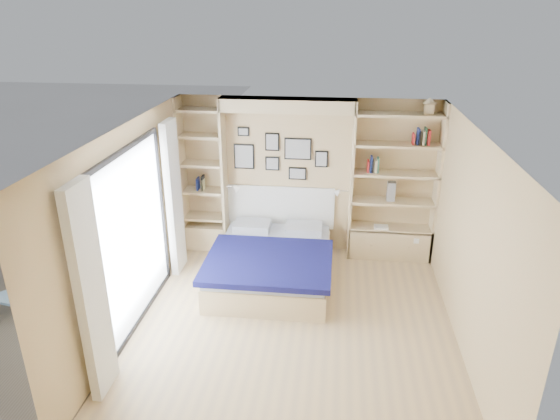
# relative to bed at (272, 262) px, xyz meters

# --- Properties ---
(ground) EXTENTS (4.50, 4.50, 0.00)m
(ground) POSITION_rel_bed_xyz_m (0.42, -1.14, -0.28)
(ground) COLOR tan
(ground) RESTS_ON ground
(room_shell) EXTENTS (4.50, 4.50, 4.50)m
(room_shell) POSITION_rel_bed_xyz_m (0.03, 0.38, 0.80)
(room_shell) COLOR tan
(room_shell) RESTS_ON ground
(bed) EXTENTS (1.74, 2.18, 1.07)m
(bed) POSITION_rel_bed_xyz_m (0.00, 0.00, 0.00)
(bed) COLOR tan
(bed) RESTS_ON ground
(photo_gallery) EXTENTS (1.48, 0.02, 0.82)m
(photo_gallery) POSITION_rel_bed_xyz_m (-0.03, 1.08, 1.33)
(photo_gallery) COLOR black
(photo_gallery) RESTS_ON ground
(reading_lamps) EXTENTS (1.92, 0.12, 0.15)m
(reading_lamps) POSITION_rel_bed_xyz_m (0.12, 0.86, 0.82)
(reading_lamps) COLOR silver
(reading_lamps) RESTS_ON ground
(shelf_decor) EXTENTS (3.58, 0.23, 2.03)m
(shelf_decor) POSITION_rel_bed_xyz_m (1.53, 0.93, 1.42)
(shelf_decor) COLOR #A51E1E
(shelf_decor) RESTS_ON ground
(deck) EXTENTS (3.20, 4.00, 0.05)m
(deck) POSITION_rel_bed_xyz_m (-3.18, -1.14, -0.28)
(deck) COLOR #6C604F
(deck) RESTS_ON ground
(deck_chair) EXTENTS (0.60, 0.83, 0.76)m
(deck_chair) POSITION_rel_bed_xyz_m (-3.18, -1.10, 0.08)
(deck_chair) COLOR tan
(deck_chair) RESTS_ON ground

